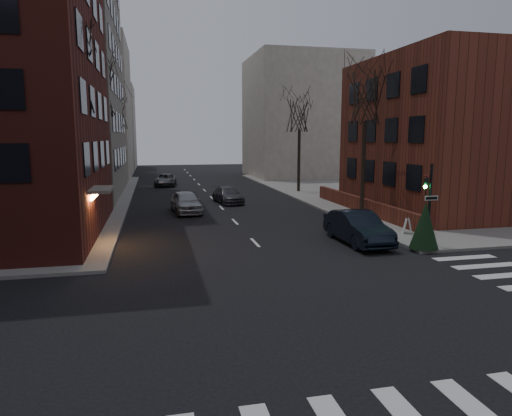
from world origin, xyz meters
The scene contains 22 objects.
ground centered at (0.00, 0.00, 0.00)m, with size 160.00×160.00×0.00m, color black.
sidewalk_far_right centered at (29.00, 30.00, 0.07)m, with size 44.00×44.00×0.15m, color gray.
building_left_tan centered at (-17.00, 34.00, 14.00)m, with size 18.00×18.00×28.00m, color gray.
building_right_brick centered at (16.50, 19.00, 5.50)m, with size 12.00×14.00×11.00m, color maroon.
low_wall_right centered at (9.30, 19.00, 0.65)m, with size 0.35×16.00×1.00m, color maroon.
building_distant_la centered at (-15.00, 55.00, 9.00)m, with size 14.00×16.00×18.00m, color beige.
building_distant_ra centered at (15.00, 50.00, 8.00)m, with size 14.00×14.00×16.00m, color beige.
building_distant_lb centered at (-13.00, 72.00, 7.00)m, with size 10.00×12.00×14.00m, color beige.
traffic_signal centered at (7.94, 8.99, 1.91)m, with size 0.76×0.44×4.00m.
tree_left_a centered at (-8.80, 14.00, 8.47)m, with size 4.18×4.18×10.26m.
tree_left_b centered at (-8.80, 26.00, 8.91)m, with size 4.40×4.40×10.80m.
tree_left_c centered at (-8.80, 40.00, 8.03)m, with size 3.96×3.96×9.72m.
tree_right_a centered at (8.80, 18.00, 8.03)m, with size 3.96×3.96×9.72m.
tree_right_b centered at (8.80, 32.00, 7.59)m, with size 3.74×3.74×9.18m.
streetlamp_near centered at (-8.20, 22.00, 4.24)m, with size 0.36×0.36×6.28m.
streetlamp_far centered at (-8.20, 42.00, 4.24)m, with size 0.36×0.36×6.28m.
parked_sedan centered at (5.10, 10.73, 0.83)m, with size 1.75×5.03×1.66m, color black.
car_lane_silver centered at (-2.82, 22.24, 0.79)m, with size 1.87×4.65×1.58m, color #A1A1A6.
car_lane_gray centered at (0.90, 26.50, 0.65)m, with size 1.82×4.47×1.30m, color #39393D.
car_lane_far centered at (-3.77, 41.17, 0.67)m, with size 2.23×4.83×1.34m, color #44454A.
sandwich_board centered at (8.58, 11.82, 0.56)m, with size 0.36×0.51×0.82m, color white.
evergreen_shrub centered at (7.48, 8.50, 1.27)m, with size 1.35×1.35×2.24m, color black.
Camera 1 is at (-4.98, -10.47, 5.42)m, focal length 32.00 mm.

